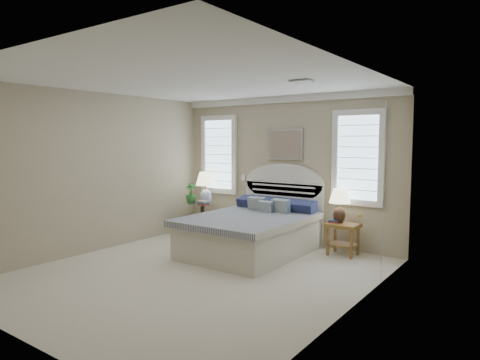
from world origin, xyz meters
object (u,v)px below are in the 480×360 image
at_px(nightstand_right, 343,232).
at_px(floor_pot, 201,225).
at_px(lamp_left, 206,184).
at_px(bed, 254,230).
at_px(side_table_left, 203,215).
at_px(lamp_right, 340,202).

height_order(nightstand_right, floor_pot, nightstand_right).
relative_size(floor_pot, lamp_left, 0.68).
xyz_separation_m(floor_pot, lamp_left, (0.08, 0.06, 0.82)).
bearing_deg(nightstand_right, bed, -151.97).
xyz_separation_m(side_table_left, lamp_left, (0.10, -0.01, 0.63)).
height_order(nightstand_right, lamp_left, lamp_left).
bearing_deg(lamp_right, floor_pot, -176.00).
distance_m(side_table_left, floor_pot, 0.20).
relative_size(bed, nightstand_right, 4.29).
xyz_separation_m(side_table_left, nightstand_right, (2.95, 0.10, -0.00)).
relative_size(side_table_left, nightstand_right, 1.19).
bearing_deg(lamp_left, lamp_right, 2.96).
distance_m(lamp_left, lamp_right, 2.78).
xyz_separation_m(nightstand_right, lamp_left, (-2.85, -0.11, 0.63)).
relative_size(nightstand_right, lamp_left, 0.83).
bearing_deg(bed, floor_pot, 162.19).
xyz_separation_m(side_table_left, floor_pot, (0.02, -0.07, -0.19)).
distance_m(side_table_left, lamp_left, 0.64).
distance_m(bed, lamp_right, 1.50).
bearing_deg(nightstand_right, side_table_left, -178.06).
xyz_separation_m(floor_pot, lamp_right, (2.85, 0.20, 0.68)).
distance_m(bed, side_table_left, 1.75).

